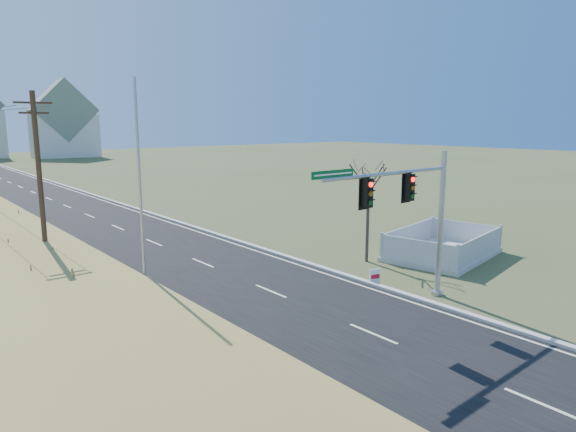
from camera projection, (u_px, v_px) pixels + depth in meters
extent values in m
plane|color=#3B4C25|center=(334.00, 319.00, 19.70)|extent=(260.00, 260.00, 0.00)
cube|color=black|center=(24.00, 189.00, 57.86)|extent=(8.00, 180.00, 0.06)
cube|color=#B2AFA8|center=(63.00, 185.00, 60.42)|extent=(0.30, 180.00, 0.18)
cylinder|color=#422D1E|center=(40.00, 180.00, 26.30)|extent=(0.26, 0.26, 9.00)
cube|color=#422D1E|center=(33.00, 103.00, 25.60)|extent=(1.80, 0.10, 0.10)
cube|color=#422D1E|center=(34.00, 113.00, 25.69)|extent=(1.40, 0.10, 0.10)
cube|color=silver|center=(65.00, 136.00, 110.68)|extent=(13.87, 10.31, 9.00)
cube|color=slate|center=(63.00, 110.00, 109.70)|extent=(14.12, 10.51, 13.24)
cylinder|color=#9EA0A5|center=(437.00, 293.00, 22.44)|extent=(0.54, 0.54, 0.18)
cylinder|color=#9EA0A5|center=(441.00, 225.00, 21.89)|extent=(0.23, 0.23, 6.27)
cylinder|color=#9EA0A5|center=(390.00, 174.00, 19.15)|extent=(7.17, 0.36, 0.14)
cube|color=black|center=(409.00, 187.00, 20.07)|extent=(0.35, 0.29, 1.05)
cube|color=black|center=(367.00, 193.00, 18.46)|extent=(0.35, 0.29, 1.05)
cube|color=#045222|center=(333.00, 174.00, 17.16)|extent=(1.97, 0.10, 0.27)
cube|color=#B7B5AD|center=(442.00, 254.00, 28.81)|extent=(7.31, 5.64, 0.25)
cube|color=#BCBCC1|center=(481.00, 247.00, 27.35)|extent=(6.18, 1.26, 1.26)
cube|color=#BCBCC1|center=(409.00, 236.00, 30.00)|extent=(6.18, 1.26, 1.26)
cube|color=#BCBCC1|center=(418.00, 252.00, 26.31)|extent=(0.86, 4.13, 1.26)
cube|color=#BCBCC1|center=(465.00, 232.00, 31.04)|extent=(0.86, 4.13, 1.26)
cube|color=white|center=(375.00, 276.00, 23.86)|extent=(0.55, 0.22, 0.70)
cube|color=red|center=(375.00, 277.00, 23.84)|extent=(0.44, 0.15, 0.20)
cylinder|color=#B7B5AD|center=(146.00, 301.00, 21.37)|extent=(0.41, 0.41, 0.18)
cylinder|color=#9EA0A5|center=(140.00, 194.00, 20.56)|extent=(0.11, 0.11, 9.18)
cylinder|color=#4C3F33|center=(367.00, 227.00, 27.49)|extent=(0.17, 0.17, 3.79)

